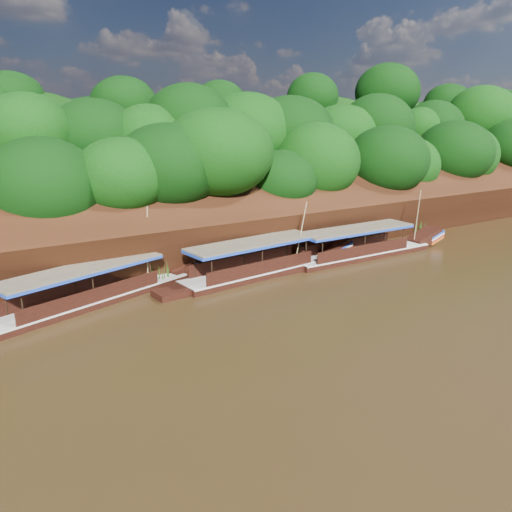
# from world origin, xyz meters

# --- Properties ---
(ground) EXTENTS (160.00, 160.00, 0.00)m
(ground) POSITION_xyz_m (0.00, 0.00, 0.00)
(ground) COLOR black
(ground) RESTS_ON ground
(riverbank) EXTENTS (120.00, 30.06, 19.40)m
(riverbank) POSITION_xyz_m (-0.01, 22.73, 1.89)
(riverbank) COLOR black
(riverbank) RESTS_ON ground
(boat_0) EXTENTS (15.00, 2.62, 5.47)m
(boat_0) POSITION_xyz_m (10.24, 6.71, 0.55)
(boat_0) COLOR black
(boat_0) RESTS_ON ground
(boat_1) EXTENTS (14.66, 3.49, 5.40)m
(boat_1) POSITION_xyz_m (1.00, 7.21, 0.57)
(boat_1) COLOR black
(boat_1) RESTS_ON ground
(boat_2) EXTENTS (14.63, 6.31, 5.59)m
(boat_2) POSITION_xyz_m (-10.20, 8.16, 0.52)
(boat_2) COLOR black
(boat_2) RESTS_ON ground
(reeds) EXTENTS (47.67, 2.23, 2.05)m
(reeds) POSITION_xyz_m (-3.96, 9.35, 0.87)
(reeds) COLOR #235715
(reeds) RESTS_ON ground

